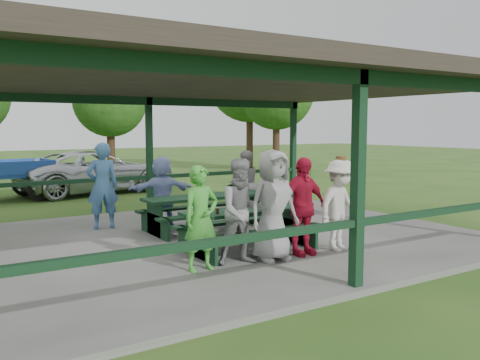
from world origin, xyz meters
TOP-DOWN VIEW (x-y plane):
  - ground at (0.00, 0.00)m, footprint 90.00×90.00m
  - concrete_slab at (0.00, 0.00)m, footprint 10.00×8.00m
  - pavilion_structure at (0.00, 0.00)m, footprint 10.60×8.60m
  - picnic_table_near at (-0.13, -1.20)m, footprint 2.45×1.39m
  - picnic_table_far at (0.09, 0.80)m, footprint 2.77×1.39m
  - table_setting at (-0.05, -1.16)m, footprint 2.45×0.45m
  - contestant_green at (-1.49, -1.96)m, footprint 0.62×0.43m
  - contestant_grey_left at (-0.73, -1.98)m, footprint 0.96×0.82m
  - contestant_grey_mid at (-0.19, -2.06)m, footprint 0.91×0.59m
  - contestant_red at (0.46, -2.03)m, footprint 1.01×0.44m
  - contestant_white_fedora at (1.25, -2.14)m, footprint 1.18×0.83m
  - spectator_lblue at (-0.58, 1.66)m, footprint 1.53×0.72m
  - spectator_blue at (-1.79, 2.11)m, footprint 0.74×0.53m
  - spectator_grey at (1.69, 1.77)m, footprint 0.82×0.65m
  - pickup_truck at (0.04, 9.06)m, footprint 5.71×3.35m
  - farm_trailer at (-3.03, 8.49)m, footprint 3.98×2.04m
  - tree_mid at (2.24, 13.99)m, footprint 3.32×3.32m
  - tree_right at (10.42, 12.42)m, footprint 3.85×3.85m
  - tree_far_right at (9.90, 14.12)m, footprint 4.55×4.55m

SIDE VIEW (x-z plane):
  - ground at x=0.00m, z-range 0.00..0.00m
  - concrete_slab at x=0.00m, z-range 0.00..0.10m
  - picnic_table_near at x=-0.13m, z-range 0.20..0.95m
  - picnic_table_far at x=0.09m, z-range 0.20..0.95m
  - farm_trailer at x=-3.03m, z-range -0.01..1.37m
  - pickup_truck at x=0.04m, z-range 0.00..1.49m
  - table_setting at x=-0.05m, z-range 0.83..0.93m
  - spectator_lblue at x=-0.58m, z-range 0.10..1.69m
  - contestant_green at x=-1.49m, z-range 0.10..1.74m
  - spectator_grey at x=1.69m, z-range 0.10..1.74m
  - contestant_white_fedora at x=1.25m, z-range 0.08..1.79m
  - contestant_red at x=0.46m, z-range 0.10..1.81m
  - contestant_grey_left at x=-0.73m, z-range 0.10..1.83m
  - contestant_grey_mid at x=-0.19m, z-range 0.10..1.96m
  - spectator_blue at x=-1.79m, z-range 0.10..2.00m
  - pavilion_structure at x=0.00m, z-range 1.55..4.79m
  - tree_mid at x=2.24m, z-range 0.91..6.10m
  - tree_right at x=10.42m, z-range 1.07..7.09m
  - tree_far_right at x=9.90m, z-range 1.26..8.37m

